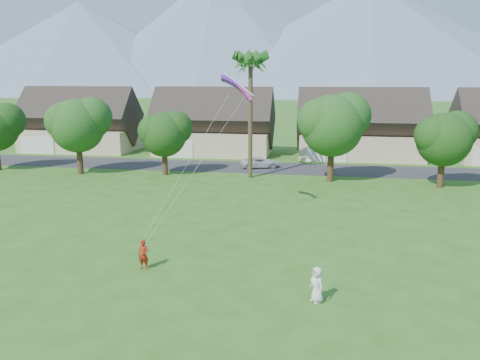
% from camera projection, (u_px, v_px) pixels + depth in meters
% --- Properties ---
extents(ground, '(500.00, 500.00, 0.00)m').
position_uv_depth(ground, '(202.00, 316.00, 19.90)').
color(ground, '#2D6019').
rests_on(ground, ground).
extents(street, '(90.00, 7.00, 0.01)m').
position_uv_depth(street, '(275.00, 168.00, 52.67)').
color(street, '#2D2D30').
rests_on(street, ground).
extents(kite_flyer, '(0.59, 0.39, 1.61)m').
position_uv_depth(kite_flyer, '(144.00, 255.00, 24.69)').
color(kite_flyer, '#9E2212').
rests_on(kite_flyer, ground).
extents(watcher, '(0.92, 0.97, 1.67)m').
position_uv_depth(watcher, '(317.00, 285.00, 21.04)').
color(watcher, silver).
rests_on(watcher, ground).
extents(parked_car, '(4.73, 3.26, 1.20)m').
position_uv_depth(parked_car, '(260.00, 162.00, 52.81)').
color(parked_car, silver).
rests_on(parked_car, ground).
extents(mountain_ridge, '(540.00, 240.00, 70.00)m').
position_uv_depth(mountain_ridge, '(330.00, 43.00, 262.68)').
color(mountain_ridge, slate).
rests_on(mountain_ridge, ground).
extents(houses_row, '(72.75, 8.19, 8.86)m').
position_uv_depth(houses_row, '(285.00, 129.00, 60.53)').
color(houses_row, beige).
rests_on(houses_row, ground).
extents(tree_row, '(62.27, 6.67, 8.45)m').
position_uv_depth(tree_row, '(258.00, 130.00, 45.95)').
color(tree_row, '#47301C').
rests_on(tree_row, ground).
extents(fan_palm, '(3.00, 3.00, 13.80)m').
position_uv_depth(fan_palm, '(251.00, 58.00, 45.17)').
color(fan_palm, '#4C3D26').
rests_on(fan_palm, ground).
extents(parafoil_kite, '(2.66, 1.07, 0.50)m').
position_uv_depth(parafoil_kite, '(239.00, 87.00, 31.91)').
color(parafoil_kite, '#671BCA').
rests_on(parafoil_kite, ground).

